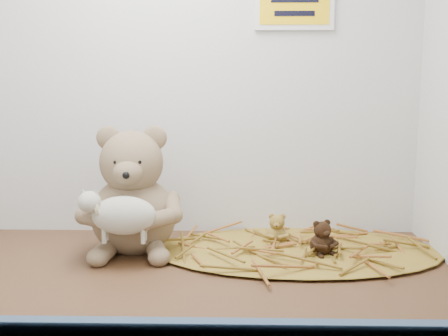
{
  "coord_description": "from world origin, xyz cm",
  "views": [
    {
      "loc": [
        16.89,
        -104.0,
        38.44
      ],
      "look_at": [
        14.41,
        4.12,
        20.16
      ],
      "focal_mm": 45.0,
      "sensor_mm": 36.0,
      "label": 1
    }
  ],
  "objects_px": {
    "main_teddy": "(133,190)",
    "toy_lamb": "(124,215)",
    "mini_teddy_tan": "(277,227)",
    "mini_teddy_brown": "(322,236)"
  },
  "relations": [
    {
      "from": "main_teddy",
      "to": "toy_lamb",
      "type": "xyz_separation_m",
      "value": [
        0.0,
        -0.1,
        -0.03
      ]
    },
    {
      "from": "toy_lamb",
      "to": "mini_teddy_brown",
      "type": "distance_m",
      "value": 0.41
    },
    {
      "from": "toy_lamb",
      "to": "mini_teddy_brown",
      "type": "height_order",
      "value": "toy_lamb"
    },
    {
      "from": "toy_lamb",
      "to": "mini_teddy_brown",
      "type": "xyz_separation_m",
      "value": [
        0.4,
        0.06,
        -0.06
      ]
    },
    {
      "from": "main_teddy",
      "to": "mini_teddy_brown",
      "type": "bearing_deg",
      "value": -9.21
    },
    {
      "from": "mini_teddy_brown",
      "to": "mini_teddy_tan",
      "type": "bearing_deg",
      "value": 115.48
    },
    {
      "from": "main_teddy",
      "to": "mini_teddy_brown",
      "type": "distance_m",
      "value": 0.41
    },
    {
      "from": "main_teddy",
      "to": "mini_teddy_tan",
      "type": "bearing_deg",
      "value": 2.33
    },
    {
      "from": "main_teddy",
      "to": "mini_teddy_tan",
      "type": "xyz_separation_m",
      "value": [
        0.31,
        0.03,
        -0.09
      ]
    },
    {
      "from": "main_teddy",
      "to": "toy_lamb",
      "type": "height_order",
      "value": "main_teddy"
    }
  ]
}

